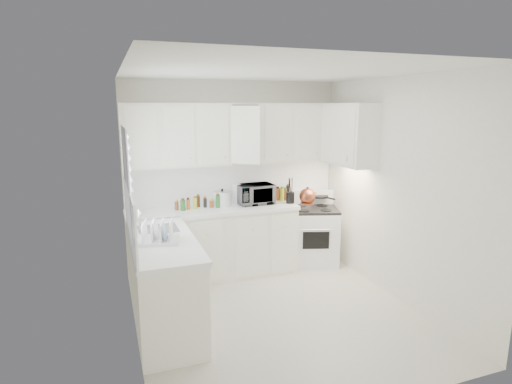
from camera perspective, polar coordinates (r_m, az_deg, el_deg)
name	(u,v)px	position (r m, az deg, el deg)	size (l,w,h in m)	color
floor	(277,314)	(4.84, 2.94, -16.29)	(3.20, 3.20, 0.00)	silver
ceiling	(280,71)	(4.29, 3.31, 16.09)	(3.20, 3.20, 0.00)	white
wall_back	(234,176)	(5.86, -3.00, 2.16)	(3.00, 3.00, 0.00)	white
wall_front	(369,248)	(3.03, 15.08, -7.40)	(3.00, 3.00, 0.00)	white
wall_left	(130,212)	(4.05, -16.83, -2.66)	(3.20, 3.20, 0.00)	white
wall_right	(397,190)	(5.15, 18.69, 0.21)	(3.20, 3.20, 0.00)	white
window_blinds	(128,179)	(4.35, -17.03, 1.64)	(0.06, 0.96, 1.06)	white
lower_cabinets_back	(214,244)	(5.69, -5.80, -7.03)	(2.22, 0.60, 0.90)	white
lower_cabinets_left	(164,285)	(4.54, -12.47, -12.23)	(0.60, 1.60, 0.90)	white
countertop_back	(213,210)	(5.54, -5.88, -2.40)	(2.24, 0.64, 0.05)	white
countertop_left	(163,241)	(4.37, -12.62, -6.51)	(0.64, 1.62, 0.05)	white
backsplash_back	(234,182)	(5.86, -2.96, 1.42)	(2.98, 0.02, 0.55)	white
backsplash_left	(130,215)	(4.27, -16.80, -3.00)	(0.02, 1.60, 0.55)	white
upper_cabinets_back	(238,164)	(5.67, -2.53, 3.89)	(3.00, 0.33, 0.80)	white
upper_cabinets_right	(348,165)	(5.68, 12.38, 3.63)	(0.33, 0.90, 0.80)	white
sink	(158,218)	(4.67, -13.26, -3.53)	(0.42, 0.38, 0.30)	gray
stove	(313,228)	(6.13, 7.71, -4.92)	(0.69, 0.56, 1.06)	white
tea_kettle	(307,195)	(5.78, 7.00, -0.41)	(0.27, 0.23, 0.25)	maroon
frying_pan	(319,196)	(6.24, 8.61, -0.50)	(0.27, 0.45, 0.04)	black
microwave	(255,192)	(5.70, -0.13, 0.01)	(0.49, 0.27, 0.33)	gray
rice_cooker	(222,197)	(5.62, -4.62, -0.71)	(0.23, 0.23, 0.23)	white
paper_towel	(237,194)	(5.73, -2.65, -0.24)	(0.12, 0.12, 0.27)	white
utensil_crock	(290,190)	(5.75, 4.70, 0.26)	(0.12, 0.12, 0.36)	black
dish_rack	(157,230)	(4.24, -13.39, -5.10)	(0.43, 0.32, 0.24)	white
spice_left_0	(176,204)	(5.56, -10.83, -1.56)	(0.06, 0.06, 0.13)	brown
spice_left_1	(183,205)	(5.48, -9.91, -1.71)	(0.06, 0.06, 0.13)	#25702C
spice_left_2	(188,203)	(5.58, -9.31, -1.45)	(0.06, 0.06, 0.13)	#D05E1B
spice_left_3	(195,204)	(5.51, -8.37, -1.59)	(0.06, 0.06, 0.13)	#BACD30
spice_left_4	(199,202)	(5.61, -7.81, -1.33)	(0.06, 0.06, 0.13)	brown
spice_left_5	(206,203)	(5.54, -6.85, -1.47)	(0.06, 0.06, 0.13)	black
spice_left_6	(210,201)	(5.64, -6.32, -1.22)	(0.06, 0.06, 0.13)	brown
spice_left_7	(217,202)	(5.58, -5.35, -1.36)	(0.06, 0.06, 0.13)	#25702C
sauce_right_0	(276,193)	(5.97, 2.75, -0.15)	(0.06, 0.06, 0.19)	#D05E1B
sauce_right_1	(281,194)	(5.94, 3.47, -0.22)	(0.06, 0.06, 0.19)	#BACD30
sauce_right_2	(283,193)	(6.01, 3.72, -0.07)	(0.06, 0.06, 0.19)	brown
sauce_right_3	(288,193)	(5.98, 4.43, -0.15)	(0.06, 0.06, 0.19)	black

